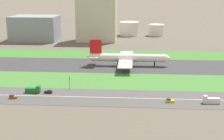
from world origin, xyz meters
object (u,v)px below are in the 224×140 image
object	(u,v)px
car_2	(13,97)
fuel_tank_centre	(156,30)
hangar_building	(97,17)
fuel_tank_west	(129,29)
truck_0	(33,90)
airliner	(126,58)
car_3	(170,101)
traffic_light	(69,82)
truck_2	(211,100)
terminal_building	(35,28)
car_0	(49,92)

from	to	relation	value
car_2	fuel_tank_centre	bearing A→B (deg)	-111.11
hangar_building	fuel_tank_centre	distance (m)	84.08
fuel_tank_west	fuel_tank_centre	xyz separation A→B (m)	(33.38, 0.00, -1.46)
truck_0	hangar_building	world-z (taller)	hangar_building
truck_0	fuel_tank_centre	world-z (taller)	fuel_tank_centre
airliner	fuel_tank_west	world-z (taller)	airliner
car_3	traffic_light	distance (m)	59.13
truck_2	fuel_tank_west	size ratio (longest dim) A/B	0.35
car_3	terminal_building	bearing A→B (deg)	-55.97
truck_2	traffic_light	size ratio (longest dim) A/B	1.17
car_3	hangar_building	bearing A→B (deg)	-72.55
terminal_building	fuel_tank_centre	size ratio (longest dim) A/B	2.65
car_2	traffic_light	xyz separation A→B (m)	(27.23, 17.99, 3.37)
car_0	fuel_tank_centre	bearing A→B (deg)	71.79
fuel_tank_west	car_3	bearing A→B (deg)	-83.90
hangar_building	traffic_light	bearing A→B (deg)	-88.64
airliner	truck_2	size ratio (longest dim) A/B	7.74
car_3	hangar_building	size ratio (longest dim) A/B	0.08
traffic_light	fuel_tank_west	bearing A→B (deg)	81.97
hangar_building	truck_0	bearing A→B (deg)	-94.71
traffic_light	fuel_tank_west	distance (m)	221.21
car_2	truck_2	bearing A→B (deg)	180.00
traffic_light	fuel_tank_centre	bearing A→B (deg)	73.65
traffic_light	airliner	bearing A→B (deg)	62.19
truck_0	terminal_building	size ratio (longest dim) A/B	0.17
car_0	fuel_tank_west	bearing A→B (deg)	79.69
truck_0	fuel_tank_west	world-z (taller)	fuel_tank_west
terminal_building	hangar_building	xyz separation A→B (m)	(69.28, 0.00, 12.41)
car_3	terminal_building	distance (m)	232.02
truck_2	car_0	distance (m)	88.21
car_3	truck_2	bearing A→B (deg)	180.00
car_3	airliner	bearing A→B (deg)	-72.51
car_3	terminal_building	size ratio (longest dim) A/B	0.09
traffic_light	hangar_building	bearing A→B (deg)	91.36
truck_0	car_3	bearing A→B (deg)	-7.56
car_2	fuel_tank_centre	world-z (taller)	fuel_tank_centre
truck_0	car_2	distance (m)	12.87
truck_2	fuel_tank_centre	size ratio (longest dim) A/B	0.44
truck_2	car_3	bearing A→B (deg)	-0.00
truck_2	traffic_light	distance (m)	79.35
terminal_building	hangar_building	distance (m)	70.39
truck_2	hangar_building	world-z (taller)	hangar_building
car_2	hangar_building	xyz separation A→B (m)	(23.08, 192.00, 25.05)
airliner	hangar_building	xyz separation A→B (m)	(-35.79, 114.00, 19.74)
car_2	car_0	distance (m)	19.57
truck_2	fuel_tank_west	xyz separation A→B (m)	(-46.35, 237.00, 6.68)
car_3	car_2	bearing A→B (deg)	0.00
hangar_building	fuel_tank_west	distance (m)	59.69
car_3	fuel_tank_west	bearing A→B (deg)	-83.90
car_2	hangar_building	bearing A→B (deg)	-96.86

